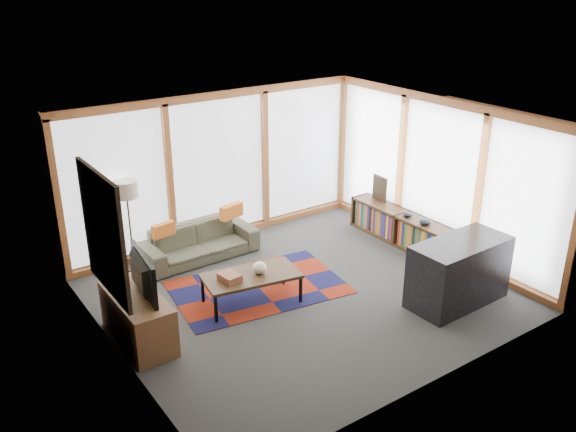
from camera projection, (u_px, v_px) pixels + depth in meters
ground at (304, 294)px, 8.94m from camera, size 5.50×5.50×0.00m
room_envelope at (309, 178)px, 9.05m from camera, size 5.52×5.02×2.62m
rug at (258, 287)px, 9.11m from camera, size 2.70×1.94×0.01m
sofa at (199, 242)px, 9.95m from camera, size 1.93×0.78×0.56m
pillow_left at (163, 230)px, 9.46m from camera, size 0.39×0.18×0.21m
pillow_right at (231, 211)px, 10.14m from camera, size 0.44×0.22×0.23m
floor_lamp at (130, 226)px, 9.39m from camera, size 0.37×0.37×1.49m
coffee_table at (252, 288)px, 8.63m from camera, size 1.44×0.90×0.45m
book_stack at (230, 277)px, 8.37m from camera, size 0.27×0.32×0.10m
vase at (260, 268)px, 8.55m from camera, size 0.21×0.21×0.17m
bookshelf at (402, 228)px, 10.47m from camera, size 0.41×2.23×0.56m
bowl_a at (425, 222)px, 9.90m from camera, size 0.24×0.24×0.10m
bowl_b at (408, 215)px, 10.21m from camera, size 0.20×0.20×0.08m
shelf_picture at (380, 188)px, 10.88m from camera, size 0.06×0.34×0.45m
tv_console at (138, 318)px, 7.73m from camera, size 0.54×1.29×0.65m
television at (136, 276)px, 7.51m from camera, size 0.24×0.97×0.55m
bar_counter at (459, 272)px, 8.57m from camera, size 1.49×0.72×0.93m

